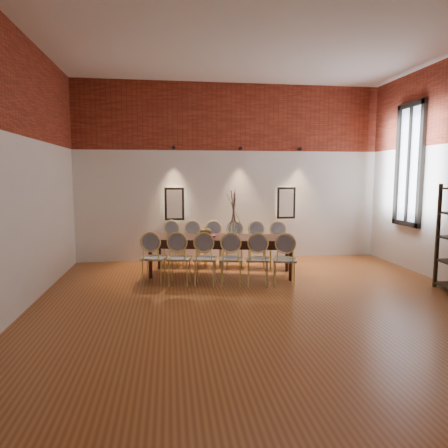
{
  "coord_description": "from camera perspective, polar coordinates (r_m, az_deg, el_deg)",
  "views": [
    {
      "loc": [
        -1.42,
        -5.62,
        1.93
      ],
      "look_at": [
        -0.42,
        1.6,
        1.05
      ],
      "focal_mm": 32.0,
      "sensor_mm": 36.0,
      "label": 1
    }
  ],
  "objects": [
    {
      "name": "vase",
      "position": [
        7.73,
        1.35,
        -0.77
      ],
      "size": [
        0.14,
        0.14,
        0.3
      ],
      "primitive_type": "cylinder",
      "color": "silver",
      "rests_on": "dining_table"
    },
    {
      "name": "chair_far_c",
      "position": [
        8.55,
        -1.6,
        -2.95
      ],
      "size": [
        0.52,
        0.52,
        0.94
      ],
      "primitive_type": null,
      "rotation": [
        0.0,
        0.0,
        2.94
      ],
      "color": "#D7C76A",
      "rests_on": "floor"
    },
    {
      "name": "chair_far_b",
      "position": [
        8.6,
        -4.69,
        -2.91
      ],
      "size": [
        0.52,
        0.52,
        0.94
      ],
      "primitive_type": null,
      "rotation": [
        0.0,
        0.0,
        2.94
      ],
      "color": "#D7C76A",
      "rests_on": "floor"
    },
    {
      "name": "chair_near_a",
      "position": [
        7.29,
        -10.02,
        -4.77
      ],
      "size": [
        0.52,
        0.52,
        0.94
      ],
      "primitive_type": null,
      "rotation": [
        0.0,
        0.0,
        -0.2
      ],
      "color": "#D7C76A",
      "rests_on": "floor"
    },
    {
      "name": "book",
      "position": [
        7.79,
        -2.14,
        -1.72
      ],
      "size": [
        0.29,
        0.23,
        0.03
      ],
      "primitive_type": "cube",
      "rotation": [
        0.0,
        0.0,
        -0.2
      ],
      "color": "#96285B",
      "rests_on": "dining_table"
    },
    {
      "name": "chair_near_d",
      "position": [
        7.09,
        1.05,
        -5.0
      ],
      "size": [
        0.52,
        0.52,
        0.94
      ],
      "primitive_type": null,
      "rotation": [
        0.0,
        0.0,
        -0.2
      ],
      "color": "#D7C76A",
      "rests_on": "floor"
    },
    {
      "name": "chair_far_e",
      "position": [
        8.51,
        4.65,
        -3.01
      ],
      "size": [
        0.52,
        0.52,
        0.94
      ],
      "primitive_type": null,
      "rotation": [
        0.0,
        0.0,
        2.94
      ],
      "color": "#D7C76A",
      "rests_on": "floor"
    },
    {
      "name": "wall_front",
      "position": [
        2.51,
        26.88,
        7.8
      ],
      "size": [
        7.0,
        0.1,
        4.0
      ],
      "primitive_type": "cube",
      "color": "silver",
      "rests_on": "ground"
    },
    {
      "name": "wall_left",
      "position": [
        6.01,
        -28.85,
        6.72
      ],
      "size": [
        0.1,
        7.0,
        4.0
      ],
      "primitive_type": "cube",
      "color": "silver",
      "rests_on": "ground"
    },
    {
      "name": "chair_near_f",
      "position": [
        7.11,
        8.59,
        -5.04
      ],
      "size": [
        0.52,
        0.52,
        0.94
      ],
      "primitive_type": null,
      "rotation": [
        0.0,
        0.0,
        -0.2
      ],
      "color": "#D7C76A",
      "rests_on": "floor"
    },
    {
      "name": "spot_fixture_left",
      "position": [
        9.06,
        -7.22,
        10.76
      ],
      "size": [
        0.08,
        0.1,
        0.08
      ],
      "primitive_type": "cylinder",
      "rotation": [
        1.57,
        0.0,
        0.0
      ],
      "color": "black",
      "rests_on": "wall_back"
    },
    {
      "name": "bowl",
      "position": [
        7.73,
        -2.61,
        -1.22
      ],
      "size": [
        0.24,
        0.24,
        0.18
      ],
      "primitive_type": "ellipsoid",
      "color": "brown",
      "rests_on": "dining_table"
    },
    {
      "name": "window_glass",
      "position": [
        9.05,
        25.01,
        7.64
      ],
      "size": [
        0.02,
        0.78,
        2.38
      ],
      "primitive_type": "cube",
      "color": "silver",
      "rests_on": "wall_right"
    },
    {
      "name": "niche_left",
      "position": [
        9.09,
        -7.1,
        2.86
      ],
      "size": [
        0.36,
        0.06,
        0.66
      ],
      "primitive_type": "cube",
      "color": "#FFEAC6",
      "rests_on": "wall_back"
    },
    {
      "name": "chair_near_e",
      "position": [
        7.08,
        4.83,
        -5.03
      ],
      "size": [
        0.52,
        0.52,
        0.94
      ],
      "primitive_type": null,
      "rotation": [
        0.0,
        0.0,
        -0.2
      ],
      "color": "#D7C76A",
      "rests_on": "floor"
    },
    {
      "name": "chair_far_a",
      "position": [
        8.68,
        -7.73,
        -2.85
      ],
      "size": [
        0.52,
        0.52,
        0.94
      ],
      "primitive_type": null,
      "rotation": [
        0.0,
        0.0,
        2.94
      ],
      "color": "#D7C76A",
      "rests_on": "floor"
    },
    {
      "name": "spot_fixture_mid",
      "position": [
        9.2,
        2.33,
        10.75
      ],
      "size": [
        0.08,
        0.1,
        0.08
      ],
      "primitive_type": "cylinder",
      "rotation": [
        1.57,
        0.0,
        0.0
      ],
      "color": "black",
      "rests_on": "wall_back"
    },
    {
      "name": "chair_near_b",
      "position": [
        7.19,
        -6.4,
        -4.87
      ],
      "size": [
        0.52,
        0.52,
        0.94
      ],
      "primitive_type": null,
      "rotation": [
        0.0,
        0.0,
        -0.2
      ],
      "color": "#D7C76A",
      "rests_on": "floor"
    },
    {
      "name": "niche_right",
      "position": [
        9.49,
        8.83,
        3.0
      ],
      "size": [
        0.36,
        0.06,
        0.66
      ],
      "primitive_type": "cube",
      "color": "#FFEAC6",
      "rests_on": "wall_back"
    },
    {
      "name": "window_mullion",
      "position": [
        9.04,
        24.9,
        7.65
      ],
      "size": [
        0.06,
        0.06,
        2.4
      ],
      "primitive_type": "cube",
      "color": "black",
      "rests_on": "wall_right"
    },
    {
      "name": "floor",
      "position": [
        6.11,
        6.12,
        -11.66
      ],
      "size": [
        7.0,
        7.0,
        0.02
      ],
      "primitive_type": "cube",
      "color": "#995426",
      "rests_on": "ground"
    },
    {
      "name": "brick_band_back",
      "position": [
        9.3,
        1.03,
        15.05
      ],
      "size": [
        7.0,
        0.02,
        1.5
      ],
      "primitive_type": "cube",
      "color": "maroon",
      "rests_on": "ground"
    },
    {
      "name": "dining_table",
      "position": [
        7.83,
        -0.4,
        -4.56
      ],
      "size": [
        2.91,
        1.44,
        0.75
      ],
      "primitive_type": "cube",
      "rotation": [
        0.0,
        0.0,
        -0.2
      ],
      "color": "#341813",
      "rests_on": "floor"
    },
    {
      "name": "window_frame",
      "position": [
        9.04,
        24.9,
        7.65
      ],
      "size": [
        0.08,
        0.9,
        2.5
      ],
      "primitive_type": "cube",
      "color": "black",
      "rests_on": "wall_right"
    },
    {
      "name": "spot_fixture_right",
      "position": [
        9.55,
        10.77,
        10.49
      ],
      "size": [
        0.08,
        0.1,
        0.08
      ],
      "primitive_type": "cylinder",
      "rotation": [
        1.57,
        0.0,
        0.0
      ],
      "color": "black",
      "rests_on": "wall_back"
    },
    {
      "name": "chair_far_f",
      "position": [
        8.53,
        7.78,
        -3.03
      ],
      "size": [
        0.52,
        0.52,
        0.94
      ],
      "primitive_type": null,
      "rotation": [
        0.0,
        0.0,
        2.94
      ],
      "color": "#D7C76A",
      "rests_on": "floor"
    },
    {
      "name": "brick_band_left",
      "position": [
        6.13,
        -28.92,
        18.51
      ],
      "size": [
        0.02,
        7.0,
        1.5
      ],
      "primitive_type": "cube",
      "color": "maroon",
      "rests_on": "ground"
    },
    {
      "name": "wall_back",
      "position": [
        9.28,
        0.95,
        7.32
      ],
      "size": [
        7.0,
        0.1,
        4.0
      ],
      "primitive_type": "cube",
      "color": "silver",
      "rests_on": "ground"
    },
    {
      "name": "ceiling",
      "position": [
        6.16,
        6.65,
        26.6
      ],
      "size": [
        7.0,
        7.0,
        0.02
      ],
      "primitive_type": "cube",
      "color": "silver",
      "rests_on": "ground"
    },
    {
      "name": "dried_branches",
      "position": [
        7.69,
        1.36,
        2.56
      ],
      "size": [
        0.5,
        0.5,
        0.7
      ],
      "primitive_type": null,
      "color": "#503A32",
      "rests_on": "vase"
    },
    {
      "name": "chair_far_d",
      "position": [
        8.52,
        1.52,
        -2.98
      ],
      "size": [
        0.52,
        0.52,
        0.94
      ],
      "primitive_type": null,
      "rotation": [
        0.0,
        0.0,
        2.94
      ],
      "color": "#D7C76A",
      "rests_on": "floor"
    },
    {
      "name": "chair_near_c",
      "position": [
        7.12,
        -2.7,
        -4.94
      ],
      "size": [
        0.52,
        0.52,
        0.94
      ],
      "primitive_type": null,
      "rotation": [
        0.0,
        0.0,
        -0.2
      ],
      "color": "#D7C76A",
      "rests_on": "floor"
    }
  ]
}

